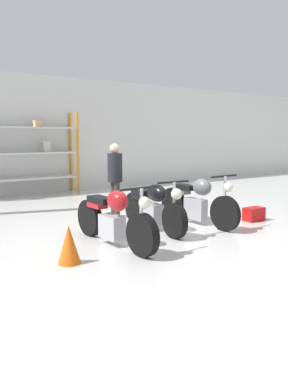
{
  "coord_description": "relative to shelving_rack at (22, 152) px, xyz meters",
  "views": [
    {
      "loc": [
        -3.93,
        -5.5,
        1.76
      ],
      "look_at": [
        0.0,
        0.4,
        0.7
      ],
      "focal_mm": 35.0,
      "sensor_mm": 36.0,
      "label": 1
    }
  ],
  "objects": [
    {
      "name": "shelving_rack",
      "position": [
        0.0,
        0.0,
        0.0
      ],
      "size": [
        3.35,
        0.63,
        2.48
      ],
      "color": "orange",
      "rests_on": "ground_plane"
    },
    {
      "name": "motorcycle_black",
      "position": [
        0.91,
        -5.39,
        -0.88
      ],
      "size": [
        0.64,
        2.05,
        1.0
      ],
      "rotation": [
        0.0,
        0.0,
        -1.63
      ],
      "color": "black",
      "rests_on": "ground_plane"
    },
    {
      "name": "person_browsing",
      "position": [
        0.86,
        -4.01,
        -0.38
      ],
      "size": [
        0.35,
        0.35,
        1.61
      ],
      "rotation": [
        0.0,
        0.0,
        3.03
      ],
      "color": "#38332D",
      "rests_on": "ground_plane"
    },
    {
      "name": "back_wall",
      "position": [
        0.84,
        0.36,
        0.48
      ],
      "size": [
        30.0,
        0.08,
        3.6
      ],
      "color": "silver",
      "rests_on": "ground_plane"
    },
    {
      "name": "ground_plane",
      "position": [
        0.84,
        -5.57,
        -1.32
      ],
      "size": [
        30.0,
        30.0,
        0.0
      ],
      "primitive_type": "plane",
      "color": "silver"
    },
    {
      "name": "traffic_cone",
      "position": [
        -1.17,
        -6.32,
        -1.04
      ],
      "size": [
        0.32,
        0.32,
        0.55
      ],
      "color": "orange",
      "rests_on": "ground_plane"
    },
    {
      "name": "motorcycle_grey",
      "position": [
        1.91,
        -5.5,
        -0.85
      ],
      "size": [
        0.69,
        2.11,
        1.05
      ],
      "rotation": [
        0.0,
        0.0,
        -1.51
      ],
      "color": "black",
      "rests_on": "ground_plane"
    },
    {
      "name": "toolbox",
      "position": [
        3.1,
        -5.94,
        -1.18
      ],
      "size": [
        0.44,
        0.26,
        0.28
      ],
      "color": "red",
      "rests_on": "ground_plane"
    },
    {
      "name": "motorcycle_red",
      "position": [
        -0.22,
        -5.87,
        -0.88
      ],
      "size": [
        0.72,
        2.17,
        1.03
      ],
      "rotation": [
        0.0,
        0.0,
        -1.49
      ],
      "color": "black",
      "rests_on": "ground_plane"
    }
  ]
}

